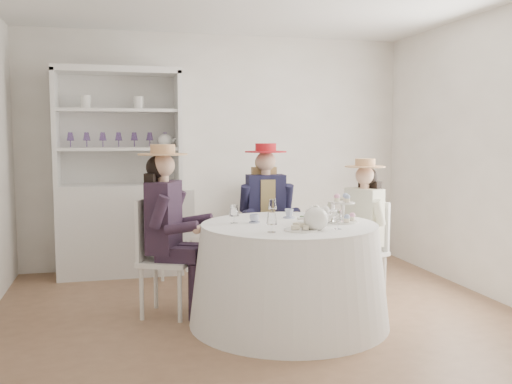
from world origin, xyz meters
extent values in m
plane|color=brown|center=(0.00, 0.00, 0.00)|extent=(4.50, 4.50, 0.00)
plane|color=silver|center=(0.00, 2.00, 1.35)|extent=(4.50, 0.00, 4.50)
plane|color=silver|center=(0.00, -2.00, 1.35)|extent=(4.50, 0.00, 4.50)
plane|color=silver|center=(2.25, 0.00, 1.35)|extent=(0.00, 4.50, 4.50)
cone|color=white|center=(0.19, -0.27, 0.40)|extent=(1.63, 1.63, 0.80)
cylinder|color=white|center=(0.19, -0.27, 0.81)|extent=(1.43, 1.43, 0.02)
cube|color=silver|center=(-1.13, 1.75, 0.50)|extent=(1.37, 0.59, 1.00)
cube|color=silver|center=(-1.13, 1.97, 1.61)|extent=(1.33, 0.13, 1.22)
cube|color=silver|center=(-1.13, 1.75, 2.22)|extent=(1.37, 0.59, 0.07)
cube|color=silver|center=(-1.78, 1.75, 1.61)|extent=(0.08, 0.50, 1.22)
cube|color=silver|center=(-0.49, 1.75, 1.61)|extent=(0.08, 0.50, 1.22)
cube|color=silver|center=(-1.13, 1.75, 1.39)|extent=(1.27, 0.53, 0.03)
cube|color=silver|center=(-1.13, 1.75, 1.80)|extent=(1.27, 0.53, 0.03)
sphere|color=white|center=(-0.63, 1.75, 1.48)|extent=(0.16, 0.16, 0.16)
cube|color=silver|center=(0.51, 1.70, 0.35)|extent=(0.51, 0.51, 0.69)
cylinder|color=black|center=(0.51, 1.70, 0.85)|extent=(0.31, 0.31, 0.31)
cube|color=silver|center=(-0.77, 0.16, 0.47)|extent=(0.55, 0.55, 0.04)
cylinder|color=silver|center=(-0.69, -0.06, 0.23)|extent=(0.04, 0.04, 0.46)
cylinder|color=silver|center=(-0.55, 0.24, 0.23)|extent=(0.04, 0.04, 0.46)
cylinder|color=silver|center=(-0.99, 0.08, 0.23)|extent=(0.04, 0.04, 0.46)
cylinder|color=silver|center=(-0.85, 0.38, 0.23)|extent=(0.04, 0.04, 0.46)
cube|color=silver|center=(-0.94, 0.24, 0.75)|extent=(0.19, 0.37, 0.52)
cube|color=black|center=(-0.79, 0.17, 0.85)|extent=(0.34, 0.43, 0.60)
cube|color=black|center=(-0.69, 0.02, 0.55)|extent=(0.38, 0.27, 0.12)
cylinder|color=black|center=(-0.56, -0.04, 0.24)|extent=(0.10, 0.10, 0.48)
cylinder|color=black|center=(-0.84, -0.04, 0.92)|extent=(0.20, 0.16, 0.29)
cube|color=black|center=(-0.62, 0.19, 0.55)|extent=(0.38, 0.27, 0.12)
cylinder|color=black|center=(-0.48, 0.13, 0.24)|extent=(0.10, 0.10, 0.48)
cylinder|color=black|center=(-0.66, 0.35, 0.92)|extent=(0.20, 0.16, 0.29)
cylinder|color=#D8A889|center=(-0.79, 0.17, 1.17)|extent=(0.09, 0.09, 0.08)
sphere|color=#D8A889|center=(-0.79, 0.17, 1.29)|extent=(0.20, 0.20, 0.20)
sphere|color=black|center=(-0.83, 0.19, 1.27)|extent=(0.20, 0.20, 0.20)
cube|color=black|center=(-0.86, 0.20, 1.03)|extent=(0.18, 0.26, 0.39)
cylinder|color=tan|center=(-0.79, 0.17, 1.38)|extent=(0.41, 0.41, 0.01)
cylinder|color=tan|center=(-0.79, 0.17, 1.42)|extent=(0.21, 0.21, 0.08)
cube|color=silver|center=(0.27, 0.77, 0.47)|extent=(0.43, 0.43, 0.04)
cylinder|color=silver|center=(0.10, 0.62, 0.23)|extent=(0.04, 0.04, 0.45)
cylinder|color=silver|center=(0.43, 0.60, 0.23)|extent=(0.04, 0.04, 0.45)
cylinder|color=silver|center=(0.11, 0.95, 0.23)|extent=(0.04, 0.04, 0.45)
cylinder|color=silver|center=(0.44, 0.93, 0.23)|extent=(0.04, 0.04, 0.45)
cube|color=silver|center=(0.28, 0.96, 0.74)|extent=(0.39, 0.05, 0.52)
cube|color=#1C1C38|center=(0.27, 0.80, 0.85)|extent=(0.38, 0.22, 0.60)
cube|color=tan|center=(0.27, 0.80, 0.85)|extent=(0.15, 0.23, 0.52)
cube|color=#1C1C38|center=(0.17, 0.65, 0.55)|extent=(0.15, 0.36, 0.12)
cylinder|color=#1C1C38|center=(0.17, 0.51, 0.24)|extent=(0.10, 0.10, 0.48)
cylinder|color=#1C1C38|center=(0.06, 0.76, 0.92)|extent=(0.10, 0.18, 0.28)
cube|color=#1C1C38|center=(0.36, 0.65, 0.55)|extent=(0.15, 0.36, 0.12)
cylinder|color=#1C1C38|center=(0.35, 0.50, 0.24)|extent=(0.10, 0.10, 0.48)
cylinder|color=#1C1C38|center=(0.48, 0.75, 0.92)|extent=(0.10, 0.18, 0.28)
cylinder|color=#D8A889|center=(0.27, 0.80, 1.17)|extent=(0.09, 0.09, 0.08)
sphere|color=#D8A889|center=(0.27, 0.80, 1.28)|extent=(0.20, 0.20, 0.20)
sphere|color=tan|center=(0.27, 0.84, 1.27)|extent=(0.20, 0.20, 0.20)
cube|color=tan|center=(0.27, 0.88, 1.02)|extent=(0.25, 0.09, 0.39)
cylinder|color=red|center=(0.27, 0.80, 1.38)|extent=(0.41, 0.41, 0.01)
cylinder|color=red|center=(0.27, 0.80, 1.42)|extent=(0.21, 0.21, 0.08)
cube|color=silver|center=(1.08, 0.27, 0.42)|extent=(0.50, 0.50, 0.04)
cylinder|color=silver|center=(0.88, 0.34, 0.21)|extent=(0.03, 0.03, 0.41)
cylinder|color=silver|center=(1.01, 0.07, 0.21)|extent=(0.03, 0.03, 0.41)
cylinder|color=silver|center=(1.15, 0.47, 0.21)|extent=(0.03, 0.03, 0.41)
cylinder|color=silver|center=(1.28, 0.21, 0.21)|extent=(0.03, 0.03, 0.41)
cube|color=silver|center=(1.23, 0.35, 0.67)|extent=(0.18, 0.33, 0.47)
cube|color=silver|center=(1.10, 0.28, 0.77)|extent=(0.32, 0.39, 0.54)
cube|color=silver|center=(0.94, 0.30, 0.50)|extent=(0.34, 0.25, 0.11)
cylinder|color=silver|center=(0.83, 0.24, 0.22)|extent=(0.09, 0.09, 0.43)
cylinder|color=silver|center=(0.98, 0.44, 0.83)|extent=(0.18, 0.15, 0.26)
cube|color=silver|center=(1.02, 0.15, 0.50)|extent=(0.34, 0.25, 0.11)
cylinder|color=silver|center=(0.90, 0.09, 0.22)|extent=(0.09, 0.09, 0.43)
cylinder|color=silver|center=(1.15, 0.09, 0.83)|extent=(0.18, 0.15, 0.26)
cylinder|color=#D8A889|center=(1.10, 0.28, 1.06)|extent=(0.08, 0.08, 0.07)
sphere|color=#D8A889|center=(1.10, 0.28, 1.16)|extent=(0.18, 0.18, 0.18)
sphere|color=black|center=(1.14, 0.30, 1.15)|extent=(0.18, 0.18, 0.18)
cube|color=black|center=(1.17, 0.32, 0.93)|extent=(0.17, 0.23, 0.36)
cylinder|color=tan|center=(1.10, 0.28, 1.24)|extent=(0.37, 0.37, 0.01)
cylinder|color=tan|center=(1.10, 0.28, 1.28)|extent=(0.19, 0.19, 0.07)
cube|color=silver|center=(-0.57, 1.49, 0.45)|extent=(0.41, 0.41, 0.04)
cylinder|color=silver|center=(-0.42, 1.66, 0.22)|extent=(0.04, 0.04, 0.44)
cylinder|color=silver|center=(-0.73, 1.65, 0.22)|extent=(0.04, 0.04, 0.44)
cylinder|color=silver|center=(-0.40, 1.34, 0.22)|extent=(0.04, 0.04, 0.44)
cylinder|color=silver|center=(-0.72, 1.33, 0.22)|extent=(0.04, 0.04, 0.44)
cube|color=silver|center=(-0.56, 1.32, 0.71)|extent=(0.38, 0.05, 0.50)
imported|color=white|center=(-0.08, -0.17, 0.85)|extent=(0.08, 0.08, 0.06)
imported|color=white|center=(0.28, 0.02, 0.86)|extent=(0.08, 0.08, 0.07)
imported|color=white|center=(0.45, -0.16, 0.86)|extent=(0.12, 0.12, 0.07)
imported|color=white|center=(0.39, -0.36, 0.85)|extent=(0.24, 0.24, 0.05)
sphere|color=pink|center=(0.46, -0.33, 0.92)|extent=(0.07, 0.07, 0.07)
sphere|color=white|center=(0.45, -0.29, 0.92)|extent=(0.07, 0.07, 0.07)
sphere|color=pink|center=(0.40, -0.27, 0.92)|extent=(0.07, 0.07, 0.07)
sphere|color=white|center=(0.36, -0.29, 0.92)|extent=(0.07, 0.07, 0.07)
sphere|color=pink|center=(0.34, -0.33, 0.92)|extent=(0.07, 0.07, 0.07)
sphere|color=white|center=(0.36, -0.38, 0.92)|extent=(0.07, 0.07, 0.07)
sphere|color=pink|center=(0.40, -0.39, 0.92)|extent=(0.07, 0.07, 0.07)
sphere|color=white|center=(0.45, -0.38, 0.92)|extent=(0.07, 0.07, 0.07)
sphere|color=white|center=(0.29, -0.62, 0.91)|extent=(0.19, 0.19, 0.19)
cylinder|color=white|center=(0.40, -0.62, 0.92)|extent=(0.11, 0.03, 0.09)
cylinder|color=white|center=(0.29, -0.62, 1.00)|extent=(0.04, 0.04, 0.02)
cylinder|color=white|center=(0.17, -0.62, 0.83)|extent=(0.26, 0.26, 0.01)
cube|color=beige|center=(0.12, -0.64, 0.85)|extent=(0.06, 0.04, 0.03)
cube|color=beige|center=(0.17, -0.62, 0.87)|extent=(0.07, 0.05, 0.03)
cube|color=beige|center=(0.22, -0.60, 0.85)|extent=(0.07, 0.06, 0.03)
cube|color=beige|center=(0.15, -0.58, 0.87)|extent=(0.07, 0.07, 0.03)
cube|color=beige|center=(0.20, -0.66, 0.85)|extent=(0.06, 0.07, 0.03)
cylinder|color=white|center=(0.63, -0.32, 0.83)|extent=(0.25, 0.25, 0.01)
cylinder|color=white|center=(0.63, -0.32, 0.91)|extent=(0.02, 0.02, 0.16)
cylinder|color=white|center=(0.63, -0.32, 0.99)|extent=(0.18, 0.18, 0.01)
camera|label=1|loc=(-1.17, -4.65, 1.54)|focal=40.00mm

